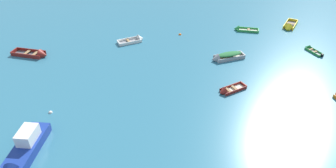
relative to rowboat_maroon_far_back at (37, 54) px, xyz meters
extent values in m
cube|color=#4C4C51|center=(-1.09, 0.45, -0.16)|extent=(4.05, 2.64, 0.12)
cube|color=maroon|center=(-0.83, 1.08, 0.03)|extent=(3.75, 1.60, 0.49)
cube|color=maroon|center=(-1.35, -0.19, 0.03)|extent=(3.75, 1.60, 0.49)
cube|color=maroon|center=(-2.95, 1.21, 0.03)|extent=(0.64, 1.30, 0.49)
cone|color=maroon|center=(0.84, -0.34, 0.05)|extent=(1.35, 1.56, 1.31)
cube|color=#937047|center=(-1.29, 0.53, 0.12)|extent=(0.85, 1.29, 0.03)
cube|color=#937047|center=(-0.20, 0.08, 0.12)|extent=(0.85, 1.29, 0.03)
cube|color=gray|center=(34.46, -4.48, -0.19)|extent=(1.32, 2.39, 0.07)
cube|color=#288C3D|center=(34.07, -4.58, -0.09)|extent=(0.65, 2.30, 0.26)
cube|color=#288C3D|center=(34.86, -4.37, -0.09)|extent=(0.65, 2.30, 0.26)
cube|color=#288C3D|center=(34.77, -5.62, -0.09)|extent=(0.80, 0.29, 0.26)
cone|color=#288C3D|center=(34.15, -3.29, -0.07)|extent=(0.90, 0.72, 0.79)
cube|color=#937047|center=(34.50, -4.60, -0.04)|extent=(0.77, 0.43, 0.03)
cube|color=#937047|center=(34.32, -3.93, -0.04)|extent=(0.77, 0.43, 0.03)
cube|color=black|center=(34.79, -5.72, 0.00)|extent=(0.26, 0.27, 0.37)
cube|color=beige|center=(23.33, -4.30, -0.16)|extent=(3.69, 1.77, 0.11)
cube|color=gray|center=(23.44, -4.92, 0.01)|extent=(3.65, 0.71, 0.45)
cube|color=gray|center=(23.22, -3.68, 0.01)|extent=(3.65, 0.71, 0.45)
cube|color=gray|center=(25.15, -3.98, 0.01)|extent=(0.34, 1.23, 0.45)
cone|color=gray|center=(21.44, -4.63, 0.03)|extent=(1.04, 1.33, 1.20)
cube|color=#937047|center=(23.52, -4.27, 0.10)|extent=(0.57, 1.17, 0.03)
cube|color=#937047|center=(22.46, -4.45, 0.10)|extent=(0.57, 1.17, 0.03)
ellipsoid|color=#236633|center=(23.33, -4.30, 0.37)|extent=(3.37, 1.66, 0.38)
cube|color=gray|center=(11.55, 2.07, -0.17)|extent=(3.17, 1.97, 0.10)
cube|color=white|center=(11.37, 2.67, -0.03)|extent=(2.98, 0.95, 0.38)
cube|color=white|center=(11.73, 1.46, -0.03)|extent=(2.98, 0.95, 0.38)
cube|color=white|center=(10.07, 1.63, -0.03)|extent=(0.47, 1.22, 0.38)
cone|color=white|center=(13.09, 2.52, -0.01)|extent=(1.02, 1.36, 1.21)
cube|color=#937047|center=(11.40, 2.02, 0.05)|extent=(0.63, 1.17, 0.03)
cube|color=navy|center=(2.34, -16.63, 0.18)|extent=(3.00, 5.63, 0.81)
cube|color=white|center=(2.47, -16.11, 1.09)|extent=(1.68, 2.18, 1.02)
cube|color=black|center=(2.26, -16.94, 1.30)|extent=(1.18, 0.45, 0.45)
cube|color=#4C4C51|center=(35.51, 3.82, -0.16)|extent=(3.16, 3.46, 0.12)
cube|color=yellow|center=(36.04, 3.38, 0.01)|extent=(2.34, 2.82, 0.47)
cube|color=yellow|center=(34.99, 4.25, 0.01)|extent=(2.34, 2.82, 0.47)
cube|color=yellow|center=(36.65, 5.20, 0.01)|extent=(1.12, 0.95, 0.47)
cone|color=yellow|center=(34.33, 2.37, 0.04)|extent=(1.53, 1.46, 1.30)
cube|color=#937047|center=(35.63, 3.96, 0.11)|extent=(1.17, 1.06, 0.03)
cube|color=beige|center=(21.62, -10.84, -0.18)|extent=(2.85, 1.84, 0.08)
cube|color=maroon|center=(21.80, -11.31, -0.05)|extent=(2.64, 1.06, 0.33)
cube|color=maroon|center=(21.44, -10.37, -0.05)|extent=(2.64, 1.06, 0.33)
cube|color=maroon|center=(22.93, -10.34, -0.05)|extent=(0.45, 0.96, 0.33)
cone|color=maroon|center=(20.26, -11.36, -0.04)|extent=(0.94, 1.13, 0.96)
cube|color=#937047|center=(21.76, -10.79, 0.01)|extent=(0.59, 0.95, 0.03)
cube|color=#937047|center=(21.00, -11.08, 0.01)|extent=(0.59, 0.95, 0.03)
cube|color=beige|center=(28.54, 3.11, -0.18)|extent=(3.09, 1.98, 0.08)
cube|color=#288C3D|center=(28.35, 2.57, -0.06)|extent=(2.87, 1.09, 0.32)
cube|color=#288C3D|center=(28.74, 3.65, -0.06)|extent=(2.87, 1.09, 0.32)
cube|color=#288C3D|center=(29.97, 2.60, -0.06)|extent=(0.49, 1.09, 0.32)
cone|color=#288C3D|center=(27.06, 3.64, -0.04)|extent=(1.02, 1.26, 1.09)
cube|color=#937047|center=(28.69, 3.06, 0.01)|extent=(0.64, 1.07, 0.03)
sphere|color=orange|center=(18.69, 3.34, -0.22)|extent=(0.41, 0.41, 0.41)
sphere|color=silver|center=(3.33, -11.74, -0.22)|extent=(0.36, 0.36, 0.36)
camera|label=1|loc=(10.76, -35.95, 18.37)|focal=33.12mm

